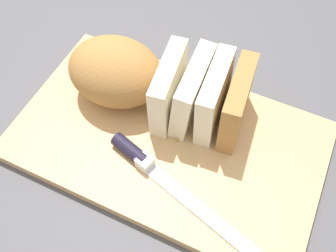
# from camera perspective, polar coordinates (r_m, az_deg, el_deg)

# --- Properties ---
(ground_plane) EXTENTS (3.00, 3.00, 0.00)m
(ground_plane) POSITION_cam_1_polar(r_m,az_deg,el_deg) (0.56, 0.00, -2.65)
(ground_plane) COLOR #4C4C51
(cutting_board) EXTENTS (0.44, 0.26, 0.02)m
(cutting_board) POSITION_cam_1_polar(r_m,az_deg,el_deg) (0.55, 0.00, -2.18)
(cutting_board) COLOR tan
(cutting_board) RESTS_ON ground_plane
(bread_loaf) EXTENTS (0.27, 0.13, 0.10)m
(bread_loaf) POSITION_cam_1_polar(r_m,az_deg,el_deg) (0.55, -2.72, 6.79)
(bread_loaf) COLOR #A8753D
(bread_loaf) RESTS_ON cutting_board
(bread_knife) EXTENTS (0.25, 0.10, 0.02)m
(bread_knife) POSITION_cam_1_polar(r_m,az_deg,el_deg) (0.52, -2.50, -6.31)
(bread_knife) COLOR silver
(bread_knife) RESTS_ON cutting_board
(crumb_near_knife) EXTENTS (0.01, 0.01, 0.01)m
(crumb_near_knife) POSITION_cam_1_polar(r_m,az_deg,el_deg) (0.54, 1.36, -1.95)
(crumb_near_knife) COLOR tan
(crumb_near_knife) RESTS_ON cutting_board
(crumb_near_loaf) EXTENTS (0.01, 0.01, 0.01)m
(crumb_near_loaf) POSITION_cam_1_polar(r_m,az_deg,el_deg) (0.55, 2.41, -0.87)
(crumb_near_loaf) COLOR tan
(crumb_near_loaf) RESTS_ON cutting_board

